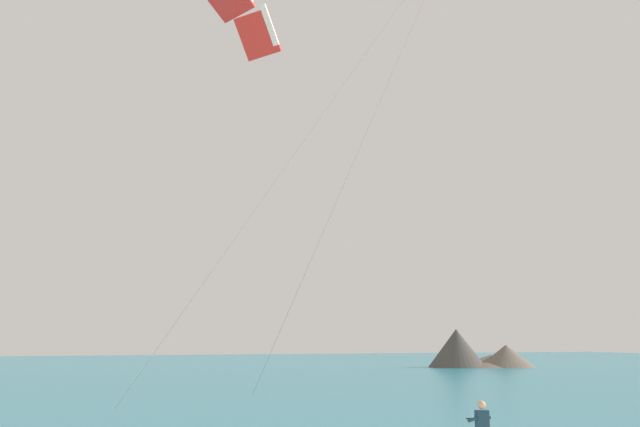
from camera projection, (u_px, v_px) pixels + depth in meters
sea at (165, 370)px, 74.45m from camera, size 200.00×120.00×0.20m
headland_right at (480, 355)px, 78.96m from camera, size 11.57×8.92×4.27m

